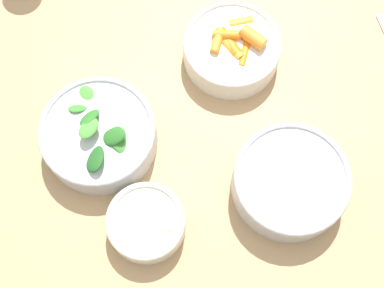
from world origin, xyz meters
name	(u,v)px	position (x,y,z in m)	size (l,w,h in m)	color
ground_plane	(171,213)	(0.00, 0.00, 0.00)	(10.00, 10.00, 0.00)	#4C4238
dining_table	(158,141)	(0.00, 0.00, 0.64)	(1.05, 1.02, 0.75)	tan
bowl_carrots	(232,49)	(-0.05, 0.17, 0.78)	(0.17, 0.17, 0.07)	silver
bowl_greens	(98,133)	(0.00, -0.10, 0.79)	(0.19, 0.19, 0.08)	silver
bowl_beans_hotdog	(290,183)	(0.21, 0.14, 0.78)	(0.18, 0.18, 0.06)	silver
bowl_cookies	(147,223)	(0.16, -0.09, 0.78)	(0.12, 0.12, 0.05)	silver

